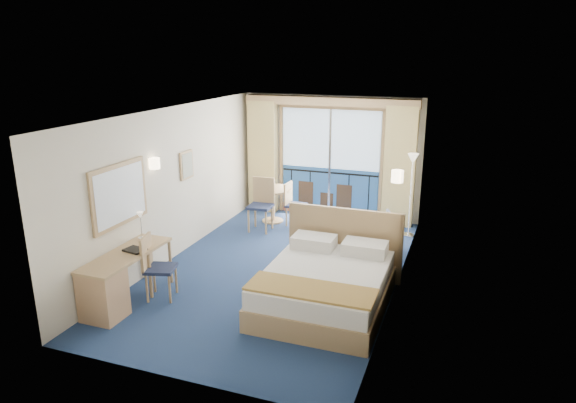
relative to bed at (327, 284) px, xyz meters
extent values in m
plane|color=navy|center=(-1.11, 0.93, -0.33)|extent=(6.50, 6.50, 0.00)
cube|color=beige|center=(-1.11, 4.19, 1.02)|extent=(4.00, 0.02, 2.70)
cube|color=beige|center=(-1.11, -2.33, 1.02)|extent=(4.00, 0.02, 2.70)
cube|color=beige|center=(-3.12, 0.93, 1.02)|extent=(0.02, 6.50, 2.70)
cube|color=beige|center=(0.90, 0.93, 1.02)|extent=(0.02, 6.50, 2.70)
cube|color=white|center=(-1.11, 0.93, 2.38)|extent=(4.00, 6.50, 0.02)
cube|color=navy|center=(-1.11, 4.15, 0.23)|extent=(2.20, 0.02, 1.08)
cube|color=#C2DFFF|center=(-1.11, 4.15, 1.43)|extent=(2.20, 0.02, 1.32)
cube|color=brown|center=(-1.11, 4.15, -0.23)|extent=(2.20, 0.02, 0.20)
cube|color=black|center=(-1.11, 4.14, 0.67)|extent=(2.20, 0.02, 0.04)
cube|color=tan|center=(-1.11, 4.14, 2.13)|extent=(2.36, 0.03, 0.12)
cube|color=tan|center=(-2.26, 4.14, 0.87)|extent=(0.06, 0.03, 2.40)
cube|color=tan|center=(0.04, 4.14, 0.87)|extent=(0.06, 0.03, 2.40)
cube|color=silver|center=(-1.11, 4.14, 0.87)|extent=(0.05, 0.02, 2.40)
cube|color=#372519|center=(-0.76, 4.14, 0.07)|extent=(0.35, 0.02, 0.70)
cube|color=#372519|center=(-1.66, 4.14, 0.07)|extent=(0.35, 0.02, 0.70)
cube|color=#372519|center=(-1.16, 4.14, -0.03)|extent=(0.30, 0.02, 0.45)
cube|color=black|center=(-2.01, 4.14, 0.22)|extent=(0.02, 0.01, 0.90)
cube|color=black|center=(-1.56, 4.14, 0.22)|extent=(0.03, 0.01, 0.90)
cube|color=black|center=(-1.11, 4.14, 0.22)|extent=(0.03, 0.01, 0.90)
cube|color=black|center=(-0.66, 4.14, 0.22)|extent=(0.03, 0.01, 0.90)
cube|color=black|center=(-0.21, 4.14, 0.22)|extent=(0.02, 0.01, 0.90)
cube|color=#D4BA75|center=(-2.66, 4.00, 0.94)|extent=(0.65, 0.22, 2.55)
cube|color=#D4BA75|center=(0.44, 4.00, 0.94)|extent=(0.65, 0.22, 2.55)
cube|color=tan|center=(-1.11, 4.03, 2.25)|extent=(3.80, 0.25, 0.18)
cube|color=tan|center=(-3.09, -0.57, 1.22)|extent=(0.04, 1.25, 0.95)
cube|color=silver|center=(-3.07, -0.57, 1.22)|extent=(0.01, 1.12, 0.82)
cube|color=tan|center=(-3.09, 1.38, 1.27)|extent=(0.03, 0.42, 0.52)
cube|color=gray|center=(-3.07, 1.38, 1.27)|extent=(0.01, 0.34, 0.44)
cylinder|color=#FFE1B2|center=(-3.05, 0.33, 1.52)|extent=(0.18, 0.18, 0.18)
cylinder|color=#FFE1B2|center=(0.83, 0.78, 1.52)|extent=(0.18, 0.18, 0.18)
cube|color=tan|center=(0.00, -0.09, -0.17)|extent=(1.73, 2.17, 0.33)
cube|color=white|center=(0.00, -0.09, 0.13)|extent=(1.67, 2.10, 0.27)
cube|color=#A3743F|center=(0.00, -0.80, 0.28)|extent=(1.71, 0.60, 0.03)
cube|color=white|center=(-0.41, 0.69, 0.36)|extent=(0.67, 0.43, 0.20)
cube|color=white|center=(0.41, 0.69, 0.36)|extent=(0.67, 0.43, 0.20)
cube|color=tan|center=(0.00, 1.04, 0.26)|extent=(1.90, 0.07, 1.19)
cube|color=tan|center=(0.67, 1.46, -0.07)|extent=(0.40, 0.38, 0.53)
cube|color=silver|center=(0.65, 1.42, 0.23)|extent=(0.20, 0.18, 0.07)
imported|color=#4F5360|center=(0.21, 2.39, 0.03)|extent=(1.00, 1.02, 0.72)
cylinder|color=silver|center=(0.77, 3.39, -0.32)|extent=(0.23, 0.23, 0.03)
cylinder|color=silver|center=(0.77, 3.39, 0.47)|extent=(0.03, 0.03, 1.60)
cone|color=white|center=(0.77, 3.39, 1.27)|extent=(0.21, 0.21, 0.19)
cube|color=tan|center=(-2.82, -0.89, 0.41)|extent=(0.56, 1.63, 0.04)
cube|color=tan|center=(-2.82, -1.45, 0.03)|extent=(0.53, 0.49, 0.72)
cylinder|color=tan|center=(-3.07, -0.69, 0.03)|extent=(0.05, 0.05, 0.72)
cylinder|color=tan|center=(-2.57, -0.69, 0.03)|extent=(0.05, 0.05, 0.72)
cylinder|color=tan|center=(-3.07, -0.13, 0.03)|extent=(0.05, 0.05, 0.72)
cylinder|color=tan|center=(-2.57, -0.13, 0.03)|extent=(0.05, 0.05, 0.72)
cube|color=#1B2441|center=(-2.42, -0.63, 0.14)|extent=(0.53, 0.53, 0.05)
cube|color=tan|center=(-2.61, -0.69, 0.41)|extent=(0.16, 0.42, 0.51)
cylinder|color=tan|center=(-2.20, -0.75, -0.11)|extent=(0.04, 0.04, 0.46)
cylinder|color=tan|center=(-2.30, -0.42, -0.11)|extent=(0.04, 0.04, 0.46)
cylinder|color=tan|center=(-2.53, -0.85, -0.11)|extent=(0.04, 0.04, 0.46)
cylinder|color=tan|center=(-2.63, -0.52, -0.11)|extent=(0.04, 0.04, 0.46)
cube|color=black|center=(-2.76, -0.75, 0.44)|extent=(0.34, 0.28, 0.03)
cylinder|color=silver|center=(-2.93, -0.33, 0.46)|extent=(0.12, 0.12, 0.02)
cylinder|color=silver|center=(-2.93, -0.33, 0.64)|extent=(0.02, 0.02, 0.39)
cone|color=white|center=(-2.93, -0.33, 0.84)|extent=(0.11, 0.11, 0.10)
cylinder|color=tan|center=(-2.16, 3.31, 0.40)|extent=(0.84, 0.84, 0.04)
cylinder|color=tan|center=(-2.16, 3.31, 0.03)|extent=(0.08, 0.08, 0.73)
cylinder|color=tan|center=(-2.16, 3.31, -0.32)|extent=(0.46, 0.46, 0.03)
cube|color=#1B2441|center=(-1.60, 3.26, 0.11)|extent=(0.42, 0.42, 0.05)
cube|color=tan|center=(-1.78, 3.27, 0.35)|extent=(0.06, 0.40, 0.47)
cylinder|color=tan|center=(-1.44, 3.09, -0.12)|extent=(0.03, 0.03, 0.42)
cylinder|color=tan|center=(-1.43, 3.41, -0.12)|extent=(0.03, 0.03, 0.42)
cylinder|color=tan|center=(-1.76, 3.11, -0.12)|extent=(0.03, 0.03, 0.42)
cylinder|color=tan|center=(-1.75, 3.43, -0.12)|extent=(0.03, 0.03, 0.42)
cube|color=#1B2441|center=(-2.18, 2.66, 0.19)|extent=(0.49, 0.49, 0.06)
cube|color=tan|center=(-2.19, 2.89, 0.48)|extent=(0.47, 0.06, 0.56)
cylinder|color=tan|center=(-2.36, 2.47, -0.08)|extent=(0.04, 0.04, 0.50)
cylinder|color=tan|center=(-1.98, 2.48, -0.08)|extent=(0.04, 0.04, 0.50)
cylinder|color=tan|center=(-2.37, 2.85, -0.08)|extent=(0.04, 0.04, 0.50)
cylinder|color=tan|center=(-1.99, 2.86, -0.08)|extent=(0.04, 0.04, 0.50)
camera|label=1|loc=(1.80, -6.67, 3.31)|focal=32.00mm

